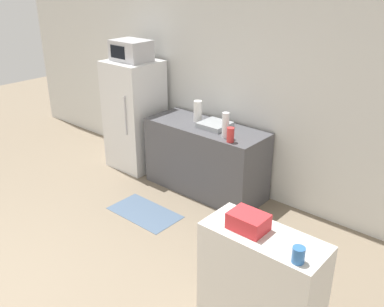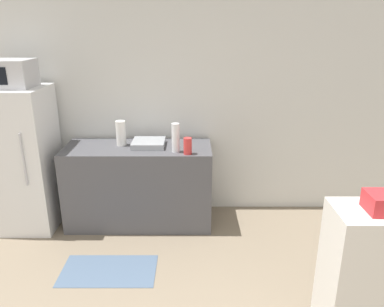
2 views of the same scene
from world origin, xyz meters
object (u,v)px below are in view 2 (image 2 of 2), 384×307
Objects in this scene: bottle_tall at (175,138)px; paper_towel_roll at (120,133)px; bottle_short at (187,146)px; refrigerator at (19,160)px; microwave at (5,74)px.

bottle_tall is 1.11× the size of paper_towel_roll.
paper_towel_roll is (-0.71, 0.29, 0.05)m from bottle_short.
bottle_short is 0.77m from paper_towel_roll.
bottle_short is at bearing -21.89° from paper_towel_roll.
refrigerator is at bearing 176.16° from bottle_tall.
refrigerator is 1.67m from bottle_tall.
bottle_short is (1.77, -0.18, 0.21)m from refrigerator.
microwave is 1.76m from bottle_tall.
bottle_short is at bearing -5.73° from microwave.
refrigerator is at bearing 174.23° from bottle_short.
refrigerator is 9.12× the size of bottle_short.
refrigerator is 5.12× the size of bottle_tall.
paper_towel_roll is at bearing 158.11° from bottle_short.
refrigerator is at bearing 71.85° from microwave.
refrigerator reaches higher than paper_towel_roll.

